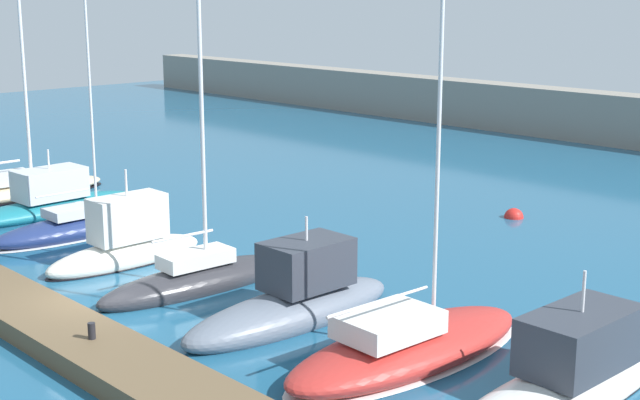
% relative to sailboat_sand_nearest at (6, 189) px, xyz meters
% --- Properties ---
extents(ground_plane, '(120.00, 120.00, 0.00)m').
position_rel_sailboat_sand_nearest_xyz_m(ground_plane, '(17.01, -4.92, -0.40)').
color(ground_plane, '#1E567A').
extents(dock_pier, '(40.60, 2.25, 0.57)m').
position_rel_sailboat_sand_nearest_xyz_m(dock_pier, '(17.01, -6.72, -0.11)').
color(dock_pier, brown).
rests_on(dock_pier, ground_plane).
extents(sailboat_sand_nearest, '(3.08, 9.89, 18.51)m').
position_rel_sailboat_sand_nearest_xyz_m(sailboat_sand_nearest, '(0.00, 0.00, 0.00)').
color(sailboat_sand_nearest, beige).
rests_on(sailboat_sand_nearest, ground_plane).
extents(motorboat_teal_second, '(2.54, 8.53, 3.07)m').
position_rel_sailboat_sand_nearest_xyz_m(motorboat_teal_second, '(4.40, -0.01, 0.16)').
color(motorboat_teal_second, '#19707F').
rests_on(motorboat_teal_second, ground_plane).
extents(sailboat_navy_third, '(2.06, 7.18, 14.72)m').
position_rel_sailboat_sand_nearest_xyz_m(sailboat_navy_third, '(8.45, -0.91, -0.02)').
color(sailboat_navy_third, navy).
rests_on(sailboat_navy_third, ground_plane).
extents(motorboat_ivory_fourth, '(1.74, 6.20, 3.74)m').
position_rel_sailboat_sand_nearest_xyz_m(motorboat_ivory_fourth, '(12.94, -1.39, 0.24)').
color(motorboat_ivory_fourth, silver).
rests_on(motorboat_ivory_fourth, ground_plane).
extents(sailboat_charcoal_fifth, '(2.16, 7.37, 16.37)m').
position_rel_sailboat_sand_nearest_xyz_m(sailboat_charcoal_fifth, '(17.04, -1.24, -0.02)').
color(sailboat_charcoal_fifth, '#2D2D33').
rests_on(sailboat_charcoal_fifth, ground_plane).
extents(motorboat_slate_sixth, '(2.18, 7.66, 3.48)m').
position_rel_sailboat_sand_nearest_xyz_m(motorboat_slate_sixth, '(21.40, -0.92, 0.20)').
color(motorboat_slate_sixth, slate).
rests_on(motorboat_slate_sixth, ground_plane).
extents(sailboat_red_seventh, '(3.06, 8.30, 17.33)m').
position_rel_sailboat_sand_nearest_xyz_m(sailboat_red_seventh, '(25.64, -0.79, 0.04)').
color(sailboat_red_seventh, '#B72D28').
rests_on(sailboat_red_seventh, ground_plane).
extents(motorboat_white_eighth, '(2.36, 9.16, 3.42)m').
position_rel_sailboat_sand_nearest_xyz_m(motorboat_white_eighth, '(29.64, 0.46, 0.02)').
color(motorboat_white_eighth, white).
rests_on(motorboat_white_eighth, ground_plane).
extents(mooring_buoy_red, '(0.83, 0.83, 0.83)m').
position_rel_sailboat_sand_nearest_xyz_m(mooring_buoy_red, '(18.54, 14.14, -0.40)').
color(mooring_buoy_red, red).
rests_on(mooring_buoy_red, ground_plane).
extents(dock_bollard, '(0.20, 0.20, 0.44)m').
position_rel_sailboat_sand_nearest_xyz_m(dock_bollard, '(19.92, -6.72, 0.39)').
color(dock_bollard, black).
rests_on(dock_bollard, dock_pier).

